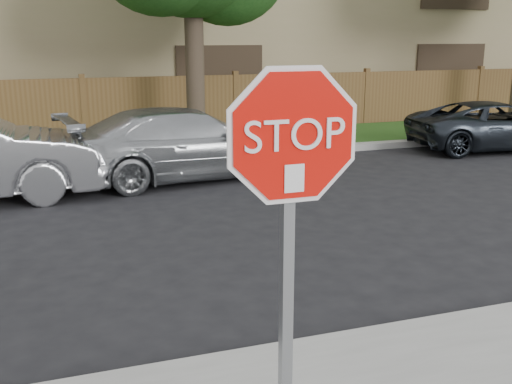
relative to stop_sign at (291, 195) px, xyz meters
name	(u,v)px	position (x,y,z in m)	size (l,w,h in m)	color
ground	(171,371)	(-0.43, 1.48, -1.83)	(90.00, 90.00, 0.00)	black
far_curb	(96,164)	(-0.43, 9.63, -1.75)	(70.00, 0.30, 0.15)	gray
grass_strip	(90,150)	(-0.43, 11.28, -1.77)	(70.00, 3.00, 0.12)	#1E4714
fence	(84,110)	(-0.43, 12.88, -1.03)	(70.00, 0.12, 1.60)	brown
apartment_building	(68,7)	(-0.43, 18.48, 1.70)	(35.20, 9.20, 7.20)	#9B8C60
stop_sign	(291,195)	(0.00, 0.00, 0.00)	(1.01, 0.13, 2.55)	gray
sedan_right	(187,143)	(1.16, 8.11, -1.16)	(1.87, 4.61, 1.34)	#A5A9AC
sedan_far_right	(496,126)	(8.73, 8.66, -1.26)	(1.88, 4.08, 1.13)	#282E35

